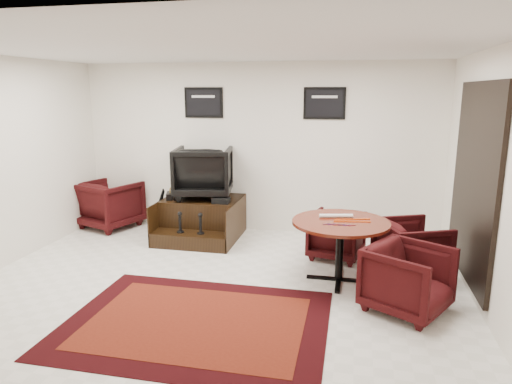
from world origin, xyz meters
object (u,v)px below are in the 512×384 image
Objects in this scene: shine_podium at (202,219)px; shine_chair at (203,170)px; meeting_table at (340,228)px; table_chair_back at (337,233)px; armchair_side at (110,202)px; table_chair_window at (412,245)px; table_chair_corner at (408,276)px.

shine_podium is 1.38× the size of shine_chair.
table_chair_back is (-0.06, 0.84, -0.33)m from meeting_table.
armchair_side is 5.03m from table_chair_window.
meeting_table is 1.49× the size of table_chair_corner.
shine_podium is at bearing -0.41° from table_chair_back.
shine_chair reaches higher than armchair_side.
table_chair_corner is at bearing -33.87° from shine_podium.
shine_chair reaches higher than table_chair_corner.
shine_podium is 1.75× the size of table_chair_back.
table_chair_back is 1.06m from table_chair_window.
shine_podium is at bearing 87.23° from table_chair_corner.
meeting_table is at bearing 91.29° from table_chair_window.
table_chair_window is (0.97, -0.43, 0.03)m from table_chair_back.
table_chair_corner is at bearing 134.12° from shine_chair.
table_chair_window is at bearing 22.89° from table_chair_corner.
shine_chair reaches higher than shine_podium.
shine_podium is 1.40× the size of armchair_side.
table_chair_corner is at bearing -41.88° from meeting_table.
meeting_table is at bearing 79.22° from table_chair_corner.
shine_podium is 1.58× the size of table_chair_corner.
table_chair_corner reaches higher than meeting_table.
shine_podium is 2.66m from meeting_table.
table_chair_corner is at bearing 148.94° from table_chair_window.
armchair_side is 1.13× the size of table_chair_corner.
table_chair_window is 0.98× the size of table_chair_corner.
table_chair_corner is (0.81, -1.51, 0.04)m from table_chair_back.
table_chair_window reaches higher than shine_podium.
shine_chair is 2.40m from table_chair_back.
shine_podium is 0.81m from shine_chair.
shine_chair is 1.16× the size of table_chair_window.
table_chair_window reaches higher than table_chair_back.
shine_chair is 3.41m from table_chair_window.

